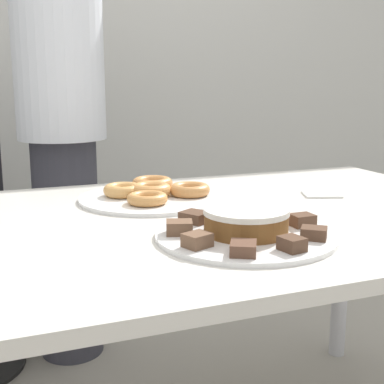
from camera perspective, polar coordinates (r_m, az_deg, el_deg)
The scene contains 21 objects.
wall_back at distance 2.80m, azimuth -12.98°, elevation 16.43°, with size 8.00×0.05×2.60m.
table at distance 1.31m, azimuth -1.04°, elevation -6.00°, with size 1.74×0.99×0.74m.
person_standing at distance 2.03m, azimuth -13.71°, elevation 7.01°, with size 0.32×0.32×1.70m.
plate_cake at distance 1.13m, azimuth 5.75°, elevation -4.62°, with size 0.38×0.38×0.01m.
plate_donuts at distance 1.48m, azimuth -4.38°, elevation -0.64°, with size 0.40×0.40×0.01m.
frosted_cake at distance 1.12m, azimuth 5.79°, elevation -3.04°, with size 0.18×0.18×0.05m.
lamington_0 at distance 1.20m, azimuth 11.68°, elevation -2.97°, with size 0.05×0.04×0.03m.
lamington_1 at distance 1.25m, azimuth 8.15°, elevation -2.30°, with size 0.06×0.06×0.02m.
lamington_2 at distance 1.25m, azimuth 3.79°, elevation -2.05°, with size 0.05×0.06×0.03m.
lamington_3 at distance 1.20m, azimuth 0.11°, elevation -2.71°, with size 0.07×0.08×0.02m.
lamington_4 at distance 1.11m, azimuth -1.36°, elevation -3.80°, with size 0.07×0.06×0.03m.
lamington_5 at distance 1.03m, azimuth 0.56°, elevation -5.15°, with size 0.06×0.06×0.03m.
lamington_6 at distance 0.99m, azimuth 5.51°, elevation -5.99°, with size 0.07×0.07×0.02m.
lamington_7 at distance 1.02m, azimuth 10.62°, elevation -5.46°, with size 0.05×0.05×0.03m.
lamington_8 at distance 1.11m, azimuth 12.87°, elevation -4.30°, with size 0.07×0.06×0.02m.
donut_0 at distance 1.47m, azimuth -4.40°, elevation 0.22°, with size 0.11×0.11×0.04m.
donut_1 at distance 1.39m, azimuth -4.79°, elevation -0.69°, with size 0.11×0.11×0.03m.
donut_2 at distance 1.48m, azimuth -0.27°, elevation 0.26°, with size 0.11×0.11×0.03m.
donut_3 at distance 1.57m, azimuth -4.25°, elevation 0.94°, with size 0.12×0.12×0.03m.
donut_4 at distance 1.49m, azimuth -7.37°, elevation 0.21°, with size 0.11×0.11×0.03m.
napkin at distance 1.57m, azimuth 13.66°, elevation -0.25°, with size 0.13×0.11×0.01m.
Camera 1 is at (-0.43, -1.17, 1.06)m, focal length 50.00 mm.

